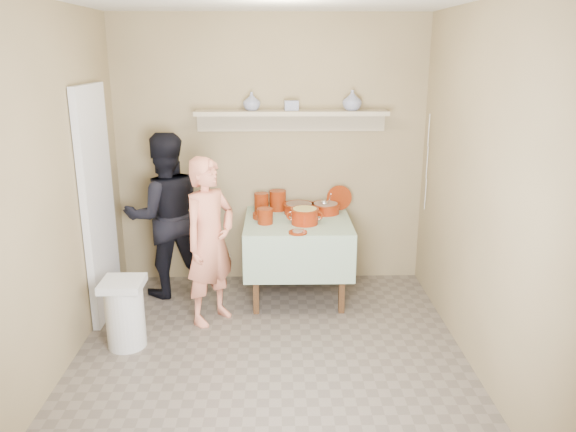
{
  "coord_description": "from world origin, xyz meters",
  "views": [
    {
      "loc": [
        0.06,
        -3.67,
        2.26
      ],
      "look_at": [
        0.15,
        0.75,
        0.95
      ],
      "focal_mm": 35.0,
      "sensor_mm": 36.0,
      "label": 1
    }
  ],
  "objects_px": {
    "person_helper": "(166,215)",
    "serving_table": "(298,232)",
    "person_cook": "(210,241)",
    "trash_bin": "(125,313)",
    "cazuela_rice": "(305,215)"
  },
  "relations": [
    {
      "from": "person_helper",
      "to": "cazuela_rice",
      "type": "relative_size",
      "value": 4.71
    },
    {
      "from": "person_helper",
      "to": "serving_table",
      "type": "height_order",
      "value": "person_helper"
    },
    {
      "from": "person_helper",
      "to": "cazuela_rice",
      "type": "height_order",
      "value": "person_helper"
    },
    {
      "from": "trash_bin",
      "to": "person_helper",
      "type": "bearing_deg",
      "value": 81.58
    },
    {
      "from": "trash_bin",
      "to": "person_cook",
      "type": "bearing_deg",
      "value": 35.08
    },
    {
      "from": "serving_table",
      "to": "trash_bin",
      "type": "xyz_separation_m",
      "value": [
        -1.39,
        -0.93,
        -0.36
      ]
    },
    {
      "from": "person_helper",
      "to": "serving_table",
      "type": "bearing_deg",
      "value": 156.32
    },
    {
      "from": "serving_table",
      "to": "person_helper",
      "type": "bearing_deg",
      "value": 175.49
    },
    {
      "from": "person_helper",
      "to": "serving_table",
      "type": "xyz_separation_m",
      "value": [
        1.23,
        -0.1,
        -0.13
      ]
    },
    {
      "from": "person_cook",
      "to": "serving_table",
      "type": "bearing_deg",
      "value": -17.32
    },
    {
      "from": "person_cook",
      "to": "trash_bin",
      "type": "distance_m",
      "value": 0.89
    },
    {
      "from": "person_cook",
      "to": "person_helper",
      "type": "height_order",
      "value": "person_helper"
    },
    {
      "from": "serving_table",
      "to": "cazuela_rice",
      "type": "distance_m",
      "value": 0.25
    },
    {
      "from": "person_cook",
      "to": "trash_bin",
      "type": "bearing_deg",
      "value": 164.8
    },
    {
      "from": "person_helper",
      "to": "trash_bin",
      "type": "relative_size",
      "value": 2.77
    }
  ]
}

